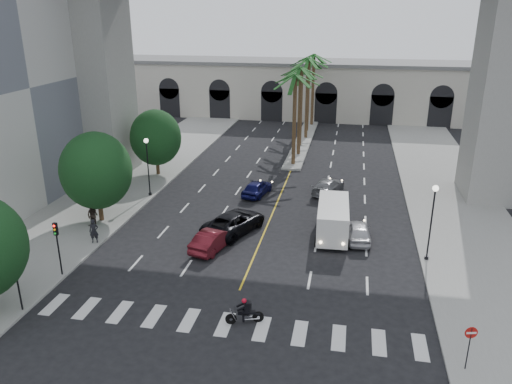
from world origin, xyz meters
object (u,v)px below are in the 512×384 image
(car_a, at_px, (359,231))
(cargo_van, at_px, (333,219))
(pedestrian_a, at_px, (94,231))
(traffic_signal_far, at_px, (57,240))
(motorcycle_rider, at_px, (246,312))
(traffic_signal_near, at_px, (16,272))
(lamp_post_right, at_px, (432,216))
(car_d, at_px, (328,186))
(pedestrian_b, at_px, (93,216))
(car_c, at_px, (234,222))
(car_b, at_px, (214,239))
(do_not_enter_sign, at_px, (470,340))
(lamp_post_left_far, at_px, (148,162))
(car_e, at_px, (257,188))

(car_a, relative_size, cargo_van, 0.68)
(pedestrian_a, bearing_deg, traffic_signal_far, -104.30)
(motorcycle_rider, bearing_deg, traffic_signal_near, 168.03)
(lamp_post_right, xyz_separation_m, cargo_van, (-6.37, 2.75, -1.83))
(motorcycle_rider, relative_size, car_d, 0.43)
(car_d, xyz_separation_m, pedestrian_b, (-17.12, -11.35, 0.38))
(car_a, height_order, pedestrian_a, pedestrian_a)
(traffic_signal_near, distance_m, car_c, 15.62)
(pedestrian_a, bearing_deg, pedestrian_b, 103.03)
(cargo_van, bearing_deg, car_b, -157.34)
(do_not_enter_sign, bearing_deg, traffic_signal_far, 156.22)
(lamp_post_right, relative_size, motorcycle_rider, 2.68)
(lamp_post_left_far, height_order, car_a, lamp_post_left_far)
(traffic_signal_near, bearing_deg, car_b, 49.07)
(pedestrian_b, bearing_deg, traffic_signal_far, -77.27)
(car_c, xyz_separation_m, pedestrian_b, (-10.71, -1.45, 0.26))
(car_b, bearing_deg, car_c, -89.16)
(car_b, bearing_deg, pedestrian_b, 5.77)
(traffic_signal_far, xyz_separation_m, car_b, (8.30, 5.57, -1.79))
(pedestrian_b, bearing_deg, car_e, 40.96)
(lamp_post_left_far, bearing_deg, do_not_enter_sign, -39.19)
(lamp_post_right, height_order, traffic_signal_near, lamp_post_right)
(pedestrian_a, bearing_deg, car_e, 35.28)
(car_b, height_order, car_e, car_b)
(traffic_signal_far, relative_size, cargo_van, 0.61)
(car_a, xyz_separation_m, pedestrian_b, (-19.88, -1.74, 0.36))
(traffic_signal_far, bearing_deg, car_d, 50.11)
(motorcycle_rider, distance_m, car_d, 21.36)
(traffic_signal_far, bearing_deg, car_b, 33.87)
(motorcycle_rider, bearing_deg, cargo_van, 53.26)
(traffic_signal_far, bearing_deg, lamp_post_left_far, 90.40)
(car_c, distance_m, car_e, 8.09)
(do_not_enter_sign, bearing_deg, car_b, 133.07)
(lamp_post_right, distance_m, car_a, 5.68)
(car_e, bearing_deg, car_b, 97.52)
(motorcycle_rider, relative_size, car_c, 0.35)
(traffic_signal_near, bearing_deg, lamp_post_left_far, 90.31)
(traffic_signal_far, bearing_deg, traffic_signal_near, -90.00)
(car_b, bearing_deg, traffic_signal_far, 48.69)
(traffic_signal_far, distance_m, pedestrian_a, 4.85)
(lamp_post_left_far, bearing_deg, lamp_post_right, -19.33)
(car_b, distance_m, pedestrian_b, 10.08)
(car_b, xyz_separation_m, car_e, (0.92, 11.13, -0.03))
(traffic_signal_near, xyz_separation_m, car_b, (8.30, 9.57, -1.79))
(motorcycle_rider, height_order, car_d, motorcycle_rider)
(car_d, xyz_separation_m, car_e, (-6.25, -1.81, 0.03))
(car_c, height_order, pedestrian_b, pedestrian_b)
(car_c, bearing_deg, traffic_signal_far, 66.07)
(traffic_signal_near, relative_size, car_a, 0.90)
(traffic_signal_far, distance_m, car_a, 20.36)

